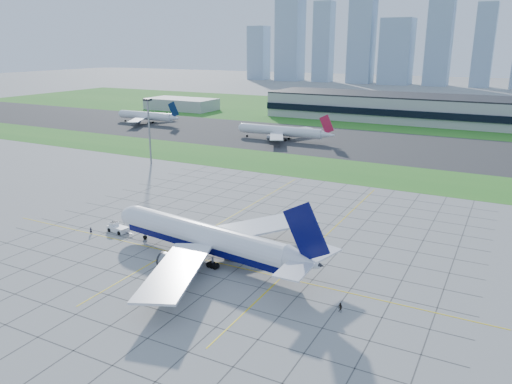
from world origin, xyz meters
TOP-DOWN VIEW (x-y plane):
  - ground at (0.00, 0.00)m, footprint 1400.00×1400.00m
  - grass_median at (0.00, 90.00)m, footprint 700.00×35.00m
  - asphalt_taxiway at (0.00, 145.00)m, footprint 700.00×75.00m
  - grass_far at (0.00, 255.00)m, footprint 700.00×145.00m
  - apron_markings at (0.43, 11.09)m, footprint 120.00×130.00m
  - terminal at (40.00, 229.87)m, footprint 260.00×43.00m
  - service_block at (-160.00, 210.00)m, footprint 50.00×25.00m
  - light_mast at (-70.00, 65.00)m, footprint 2.50×2.50m
  - city_skyline at (-8.71, 520.00)m, footprint 523.00×32.40m
  - airliner at (-0.74, -1.16)m, footprint 56.33×56.75m
  - pushback_tug at (-29.73, 2.10)m, footprint 8.34×3.48m
  - crew_near at (-34.51, -2.11)m, footprint 0.74×0.73m
  - crew_far at (32.96, -9.64)m, footprint 1.07×0.99m
  - distant_jet_0 at (-139.79, 147.08)m, footprint 42.63×42.66m
  - distant_jet_1 at (-45.81, 135.69)m, footprint 48.76×42.66m

SIDE VIEW (x-z plane):
  - ground at x=0.00m, z-range 0.00..0.00m
  - apron_markings at x=0.43m, z-range 0.00..0.03m
  - grass_median at x=0.00m, z-range 0.00..0.04m
  - grass_far at x=0.00m, z-range 0.00..0.04m
  - asphalt_taxiway at x=0.00m, z-range 0.01..0.05m
  - crew_near at x=-34.51m, z-range 0.00..1.71m
  - crew_far at x=32.96m, z-range 0.00..1.78m
  - pushback_tug at x=-29.73m, z-range -0.13..2.16m
  - service_block at x=-160.00m, z-range 0.00..8.00m
  - distant_jet_0 at x=-139.79m, z-range -2.55..11.52m
  - distant_jet_1 at x=-45.81m, z-range -2.55..11.53m
  - airliner at x=-0.74m, z-range -4.03..13.74m
  - terminal at x=40.00m, z-range -0.01..15.79m
  - light_mast at x=-70.00m, z-range 3.38..28.98m
  - city_skyline at x=-8.71m, z-range -20.91..139.09m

